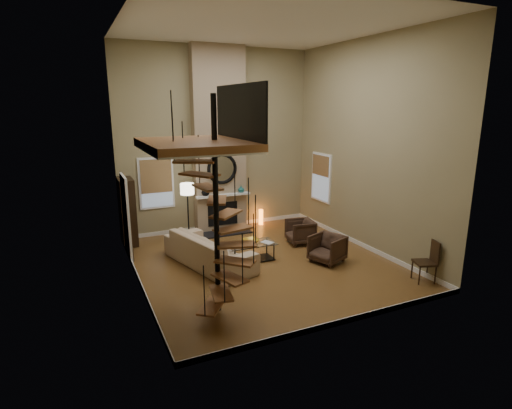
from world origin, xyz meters
name	(u,v)px	position (x,y,z in m)	size (l,w,h in m)	color
ground	(263,263)	(0.00, 0.00, -0.01)	(6.00, 6.50, 0.01)	brown
back_wall	(217,141)	(0.00, 3.25, 2.75)	(6.00, 0.02, 5.50)	#93865E
front_wall	(349,173)	(0.00, -3.25, 2.75)	(6.00, 0.02, 5.50)	#93865E
left_wall	(130,159)	(-3.00, 0.00, 2.75)	(0.02, 6.50, 5.50)	#93865E
right_wall	(366,147)	(3.00, 0.00, 2.75)	(0.02, 6.50, 5.50)	#93865E
ceiling	(264,25)	(0.00, 0.00, 5.50)	(6.00, 6.50, 0.01)	silver
baseboard_back	(219,226)	(0.00, 3.24, 0.06)	(6.00, 0.02, 0.12)	white
baseboard_front	(341,322)	(0.00, -3.24, 0.06)	(6.00, 0.02, 0.12)	white
baseboard_left	(140,281)	(-2.99, 0.00, 0.06)	(0.02, 6.50, 0.12)	white
baseboard_right	(359,243)	(2.99, 0.00, 0.06)	(0.02, 6.50, 0.12)	white
chimney_breast	(219,141)	(0.00, 3.06, 2.75)	(1.60, 0.38, 5.50)	#967E61
hearth	(226,233)	(0.00, 2.57, 0.02)	(1.50, 0.60, 0.04)	black
firebox	(223,214)	(0.00, 2.86, 0.55)	(0.95, 0.02, 0.72)	black
mantel	(223,195)	(0.00, 2.78, 1.15)	(1.70, 0.18, 0.06)	white
mirror_frame	(222,169)	(0.00, 2.84, 1.95)	(0.94, 0.94, 0.10)	black
mirror_disc	(222,169)	(0.00, 2.85, 1.95)	(0.80, 0.80, 0.01)	white
vase_left	(205,192)	(-0.55, 2.82, 1.30)	(0.24, 0.24, 0.25)	black
vase_right	(241,189)	(0.60, 2.82, 1.28)	(0.20, 0.20, 0.21)	#19595A
window_back	(156,182)	(-1.90, 3.22, 1.62)	(1.02, 0.06, 1.52)	white
window_right	(321,177)	(2.97, 2.00, 1.63)	(0.06, 1.02, 1.52)	white
entry_door	(127,218)	(-2.95, 1.80, 1.05)	(0.10, 1.05, 2.16)	white
loft	(201,141)	(-2.04, -1.80, 3.24)	(1.70, 2.20, 1.09)	#9B6032
spiral_stair	(217,220)	(-1.78, -1.79, 1.78)	(1.47, 1.47, 4.06)	black
hutch	(127,211)	(-2.82, 2.80, 0.95)	(0.39, 0.83, 1.85)	black
sofa	(208,249)	(-1.27, 0.44, 0.40)	(2.64, 1.03, 0.77)	tan
armchair_near	(302,231)	(1.64, 0.84, 0.35)	(0.70, 0.72, 0.66)	#3B271B
armchair_far	(329,248)	(1.54, -0.61, 0.35)	(0.73, 0.75, 0.69)	#3B271B
coffee_table	(251,250)	(-0.20, 0.24, 0.28)	(1.23, 0.64, 0.45)	silver
bowl	(251,241)	(-0.20, 0.29, 0.50)	(0.41, 0.41, 0.10)	gold
book	(267,243)	(0.15, 0.09, 0.46)	(0.22, 0.29, 0.03)	gray
floor_lamp	(187,194)	(-1.24, 2.28, 1.41)	(0.38, 0.38, 1.70)	black
accent_lamp	(261,217)	(1.37, 3.00, 0.25)	(0.14, 0.14, 0.49)	orange
side_chair	(429,259)	(2.85, -2.51, 0.53)	(0.55, 0.54, 0.94)	black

